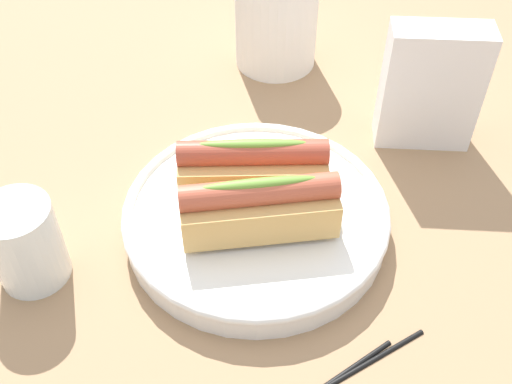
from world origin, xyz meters
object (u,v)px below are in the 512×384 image
Objects in this scene: paper_towel_roll at (276,19)px; napkin_box at (431,87)px; serving_bowl at (256,216)px; hotdog_back at (253,167)px; water_glass at (27,247)px; hotdog_front at (259,207)px.

napkin_box is at bearing -55.42° from paper_towel_roll.
serving_bowl is 1.75× the size of hotdog_back.
napkin_box is at bearing 25.02° from serving_bowl.
serving_bowl is 0.23m from water_glass.
hotdog_back is at bearing -107.26° from paper_towel_roll.
paper_towel_roll is 0.24m from napkin_box.
napkin_box reaches higher than hotdog_front.
serving_bowl is 0.25m from napkin_box.
water_glass is (-0.22, -0.02, 0.02)m from serving_bowl.
paper_towel_roll is 0.89× the size of napkin_box.
hotdog_front and hotdog_back have the same top height.
hotdog_back is 0.23m from napkin_box.
napkin_box is (0.45, 0.12, 0.04)m from water_glass.
hotdog_back is 1.74× the size of water_glass.
water_glass is at bearing -150.14° from napkin_box.
hotdog_front is at bearing -94.65° from hotdog_back.
napkin_box is (0.22, 0.13, 0.01)m from hotdog_front.
napkin_box reaches higher than serving_bowl.
water_glass is at bearing 176.96° from hotdog_front.
hotdog_front is 0.06m from hotdog_back.
paper_towel_roll is at bearing 45.51° from water_glass.
serving_bowl is 0.32m from paper_towel_roll.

